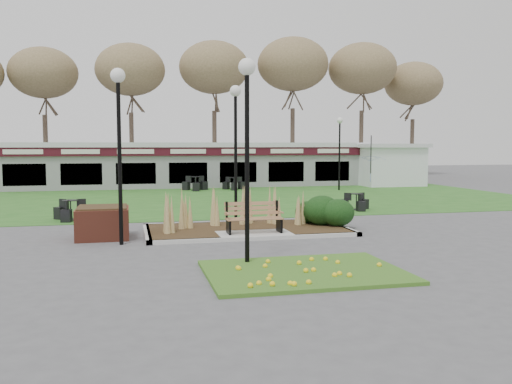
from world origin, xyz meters
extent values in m
plane|color=#515154|center=(0.00, 0.00, 0.00)|extent=(100.00, 100.00, 0.00)
cube|color=#27611E|center=(0.00, 12.00, 0.01)|extent=(34.00, 16.00, 0.02)
cube|color=#2A621C|center=(0.00, -4.60, 0.04)|extent=(4.20, 3.00, 0.08)
cube|color=#362815|center=(0.00, 1.20, 0.06)|extent=(6.22, 3.22, 0.12)
cube|color=#B7B7B2|center=(0.00, -0.41, 0.06)|extent=(6.40, 0.18, 0.12)
cube|color=#B7B7B2|center=(0.00, 2.81, 0.06)|extent=(6.40, 0.18, 0.12)
cube|color=#B7B7B2|center=(-3.11, 1.20, 0.06)|extent=(0.18, 3.40, 0.12)
cube|color=#B7B7B2|center=(3.11, 1.20, 0.06)|extent=(0.18, 3.40, 0.12)
cube|color=#B7B7B2|center=(0.00, 0.15, 0.07)|extent=(2.20, 1.20, 0.13)
cone|color=tan|center=(-1.90, 1.60, 0.70)|extent=(0.36, 0.36, 1.15)
cone|color=tan|center=(-0.90, 2.00, 0.70)|extent=(0.36, 0.36, 1.15)
cone|color=tan|center=(0.20, 2.20, 0.70)|extent=(0.36, 0.36, 1.15)
cone|color=tan|center=(1.10, 2.00, 0.70)|extent=(0.36, 0.36, 1.15)
cone|color=tan|center=(1.90, 1.60, 0.70)|extent=(0.36, 0.36, 1.15)
cone|color=tan|center=(-2.40, 0.80, 0.70)|extent=(0.36, 0.36, 1.15)
ellipsoid|color=black|center=(2.60, 1.40, 0.59)|extent=(1.21, 1.10, 0.99)
ellipsoid|color=black|center=(3.00, 1.00, 0.54)|extent=(1.10, 1.00, 0.90)
ellipsoid|color=black|center=(2.90, 1.90, 0.53)|extent=(1.06, 0.96, 0.86)
ellipsoid|color=black|center=(2.30, 1.90, 0.48)|extent=(0.92, 0.84, 0.76)
cube|color=#9C7046|center=(0.00, 0.15, 0.56)|extent=(1.70, 0.57, 0.04)
cube|color=#9C7046|center=(0.00, 0.46, 0.84)|extent=(1.70, 0.13, 0.44)
cube|color=black|center=(-0.78, 0.15, 0.34)|extent=(0.06, 0.55, 0.42)
cube|color=black|center=(0.78, 0.15, 0.34)|extent=(0.06, 0.55, 0.42)
cube|color=black|center=(-0.78, 0.45, 0.81)|extent=(0.06, 0.06, 0.50)
cube|color=black|center=(0.78, 0.45, 0.81)|extent=(0.06, 0.06, 0.50)
cube|color=#9C7046|center=(-0.82, 0.13, 0.74)|extent=(0.05, 0.50, 0.04)
cube|color=#9C7046|center=(0.82, 0.13, 0.74)|extent=(0.05, 0.50, 0.04)
cube|color=brown|center=(-4.40, 1.00, 0.45)|extent=(1.50, 1.50, 0.90)
cube|color=#362815|center=(-4.40, 1.00, 0.92)|extent=(1.40, 1.40, 0.06)
cube|color=gray|center=(0.00, 20.00, 1.30)|extent=(24.00, 3.00, 2.60)
cube|color=#410E18|center=(0.00, 18.45, 2.35)|extent=(24.00, 0.18, 0.55)
cube|color=silver|center=(0.00, 20.00, 2.75)|extent=(24.60, 3.40, 0.30)
cube|color=silver|center=(0.00, 18.34, 2.35)|extent=(22.00, 0.02, 0.28)
cube|color=black|center=(0.00, 18.55, 1.00)|extent=(22.00, 0.10, 1.30)
cube|color=white|center=(13.50, 18.00, 1.30)|extent=(4.00, 3.00, 2.60)
cube|color=silver|center=(13.50, 18.00, 2.70)|extent=(4.40, 3.40, 0.25)
cylinder|color=#47382B|center=(-9.00, 28.00, 2.59)|extent=(0.36, 0.36, 5.17)
ellipsoid|color=brown|center=(-9.00, 28.00, 8.39)|extent=(5.24, 5.24, 3.93)
cylinder|color=#47382B|center=(-3.00, 28.00, 2.59)|extent=(0.36, 0.36, 5.17)
ellipsoid|color=brown|center=(-3.00, 28.00, 8.39)|extent=(5.24, 5.24, 3.93)
cylinder|color=#47382B|center=(3.00, 28.00, 2.59)|extent=(0.36, 0.36, 5.17)
ellipsoid|color=brown|center=(3.00, 28.00, 8.39)|extent=(5.24, 5.24, 3.93)
cylinder|color=#47382B|center=(9.00, 28.00, 2.59)|extent=(0.36, 0.36, 5.17)
ellipsoid|color=brown|center=(9.00, 28.00, 8.39)|extent=(5.24, 5.24, 3.93)
cylinder|color=#47382B|center=(15.00, 28.00, 2.59)|extent=(0.36, 0.36, 5.17)
ellipsoid|color=brown|center=(15.00, 28.00, 8.39)|extent=(5.24, 5.24, 3.93)
cylinder|color=#47382B|center=(21.00, 28.00, 2.59)|extent=(0.36, 0.36, 5.17)
ellipsoid|color=brown|center=(21.00, 28.00, 8.39)|extent=(5.24, 5.24, 3.93)
cylinder|color=black|center=(-1.01, -3.50, 2.16)|extent=(0.11, 0.11, 4.32)
sphere|color=white|center=(-1.01, -3.50, 4.49)|extent=(0.39, 0.39, 0.39)
cylinder|color=black|center=(-3.86, -0.20, 2.22)|extent=(0.11, 0.11, 4.45)
sphere|color=white|center=(-3.86, -0.20, 4.62)|extent=(0.40, 0.40, 0.40)
cylinder|color=black|center=(0.11, 3.58, 2.24)|extent=(0.11, 0.11, 4.48)
sphere|color=white|center=(0.11, 3.58, 4.66)|extent=(0.40, 0.40, 0.40)
cylinder|color=black|center=(8.76, 15.19, 2.03)|extent=(0.10, 0.10, 4.06)
sphere|color=white|center=(8.76, 15.19, 4.22)|extent=(0.37, 0.37, 0.37)
cylinder|color=black|center=(-5.72, 5.15, 0.03)|extent=(0.43, 0.43, 0.03)
cylinder|color=black|center=(-5.72, 5.15, 0.38)|extent=(0.05, 0.05, 0.70)
cylinder|color=black|center=(-5.72, 5.15, 0.74)|extent=(0.59, 0.59, 0.02)
cube|color=black|center=(-5.21, 5.33, 0.24)|extent=(0.42, 0.42, 0.45)
cube|color=black|center=(-6.13, 5.50, 0.24)|extent=(0.47, 0.47, 0.45)
cube|color=black|center=(-5.81, 4.62, 0.24)|extent=(0.39, 0.39, 0.45)
cylinder|color=black|center=(2.62, 17.00, 0.04)|extent=(0.44, 0.44, 0.03)
cylinder|color=black|center=(2.62, 17.00, 0.39)|extent=(0.05, 0.05, 0.72)
cylinder|color=black|center=(2.62, 17.00, 0.76)|extent=(0.60, 0.60, 0.03)
cube|color=black|center=(3.14, 17.19, 0.25)|extent=(0.44, 0.44, 0.46)
cube|color=black|center=(2.20, 17.36, 0.25)|extent=(0.48, 0.48, 0.46)
cube|color=black|center=(2.52, 16.46, 0.25)|extent=(0.40, 0.40, 0.46)
cylinder|color=black|center=(5.69, 5.64, 0.03)|extent=(0.40, 0.40, 0.03)
cylinder|color=black|center=(5.69, 5.64, 0.36)|extent=(0.05, 0.05, 0.66)
cylinder|color=black|center=(5.69, 5.64, 0.70)|extent=(0.55, 0.55, 0.02)
cube|color=black|center=(6.14, 5.87, 0.23)|extent=(0.42, 0.42, 0.42)
cube|color=black|center=(5.27, 5.91, 0.23)|extent=(0.43, 0.43, 0.42)
cube|color=black|center=(5.67, 5.14, 0.23)|extent=(0.33, 0.33, 0.42)
cylinder|color=black|center=(0.25, 17.00, 0.04)|extent=(0.49, 0.49, 0.03)
cylinder|color=black|center=(0.25, 17.00, 0.43)|extent=(0.06, 0.06, 0.80)
cylinder|color=black|center=(0.25, 17.00, 0.84)|extent=(0.67, 0.67, 0.03)
cube|color=black|center=(0.80, 17.27, 0.28)|extent=(0.51, 0.51, 0.51)
cube|color=black|center=(-0.26, 17.34, 0.28)|extent=(0.52, 0.52, 0.51)
cube|color=black|center=(0.22, 16.39, 0.28)|extent=(0.40, 0.40, 0.51)
cylinder|color=black|center=(10.06, 13.59, 1.10)|extent=(0.06, 0.06, 2.20)
imported|color=#3243B0|center=(10.06, 13.59, 1.39)|extent=(2.29, 2.31, 1.60)
camera|label=1|loc=(-3.61, -15.46, 2.76)|focal=38.00mm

